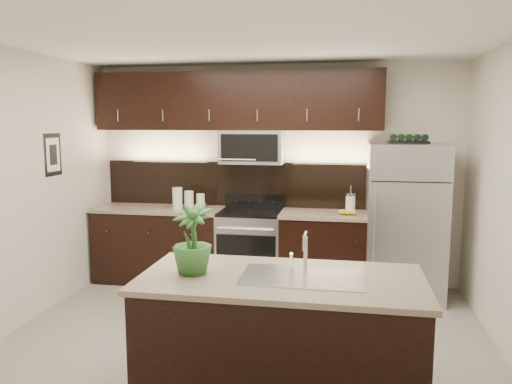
# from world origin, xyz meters

# --- Properties ---
(ground) EXTENTS (4.50, 4.50, 0.00)m
(ground) POSITION_xyz_m (0.00, 0.00, 0.00)
(ground) COLOR gray
(ground) RESTS_ON ground
(room_walls) EXTENTS (4.52, 4.02, 2.71)m
(room_walls) POSITION_xyz_m (-0.11, -0.04, 1.70)
(room_walls) COLOR beige
(room_walls) RESTS_ON ground
(counter_run) EXTENTS (3.51, 0.65, 0.94)m
(counter_run) POSITION_xyz_m (-0.46, 1.69, 0.47)
(counter_run) COLOR black
(counter_run) RESTS_ON ground
(upper_fixtures) EXTENTS (3.49, 0.40, 1.66)m
(upper_fixtures) POSITION_xyz_m (-0.43, 1.84, 2.14)
(upper_fixtures) COLOR black
(upper_fixtures) RESTS_ON counter_run
(island) EXTENTS (1.96, 0.96, 0.94)m
(island) POSITION_xyz_m (0.45, -0.84, 0.47)
(island) COLOR black
(island) RESTS_ON ground
(sink_faucet) EXTENTS (0.84, 0.50, 0.28)m
(sink_faucet) POSITION_xyz_m (0.60, -0.83, 0.96)
(sink_faucet) COLOR silver
(sink_faucet) RESTS_ON island
(refrigerator) EXTENTS (0.85, 0.77, 1.76)m
(refrigerator) POSITION_xyz_m (1.54, 1.63, 0.88)
(refrigerator) COLOR #B2B2B7
(refrigerator) RESTS_ON ground
(wine_rack) EXTENTS (0.44, 0.27, 0.10)m
(wine_rack) POSITION_xyz_m (1.54, 1.63, 1.81)
(wine_rack) COLOR black
(wine_rack) RESTS_ON refrigerator
(plant) EXTENTS (0.32, 0.32, 0.50)m
(plant) POSITION_xyz_m (-0.18, -0.87, 1.19)
(plant) COLOR #2D6227
(plant) RESTS_ON island
(canisters) EXTENTS (0.39, 0.14, 0.26)m
(canisters) POSITION_xyz_m (-1.05, 1.65, 1.06)
(canisters) COLOR silver
(canisters) RESTS_ON counter_run
(french_press) EXTENTS (0.11, 0.11, 0.32)m
(french_press) POSITION_xyz_m (0.93, 1.64, 1.06)
(french_press) COLOR silver
(french_press) RESTS_ON counter_run
(bananas) EXTENTS (0.21, 0.17, 0.06)m
(bananas) POSITION_xyz_m (0.84, 1.61, 0.97)
(bananas) COLOR gold
(bananas) RESTS_ON counter_run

